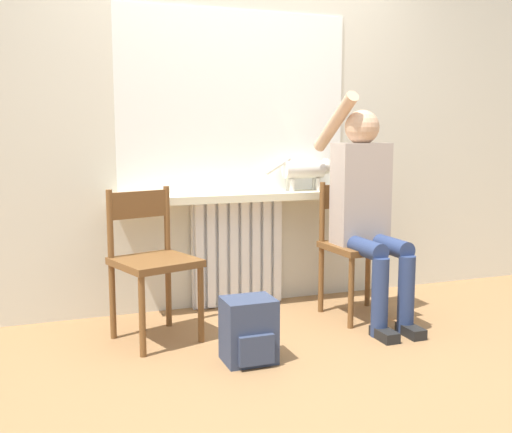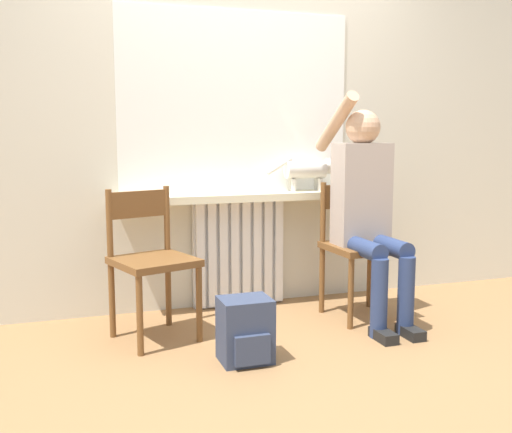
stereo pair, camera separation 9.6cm
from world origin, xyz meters
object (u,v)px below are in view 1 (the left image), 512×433
object	(u,v)px
chair_right	(358,244)
cat	(307,170)
chair_left	(152,259)
person	(367,203)
backpack	(249,331)

from	to	relation	value
chair_right	cat	bearing A→B (deg)	107.16
chair_left	chair_right	xyz separation A→B (m)	(1.34, 0.00, 0.00)
chair_right	person	bearing A→B (deg)	-91.31
chair_right	backpack	distance (m)	1.12
chair_right	chair_left	bearing A→B (deg)	176.81
person	cat	xyz separation A→B (m)	(-0.17, 0.53, 0.18)
chair_left	cat	world-z (taller)	cat
chair_left	backpack	bearing A→B (deg)	-70.47
chair_right	person	distance (m)	0.30
chair_left	backpack	world-z (taller)	chair_left
chair_left	person	xyz separation A→B (m)	(1.34, -0.09, 0.28)
cat	backpack	bearing A→B (deg)	-128.81
person	cat	distance (m)	0.58
person	backpack	distance (m)	1.19
chair_right	person	size ratio (longest dim) A/B	0.60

